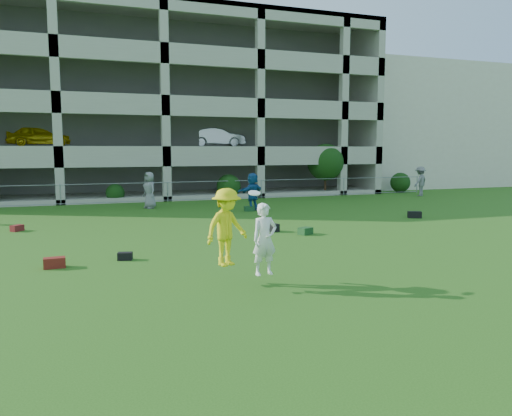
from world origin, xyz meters
name	(u,v)px	position (x,y,z in m)	size (l,w,h in m)	color
ground	(303,278)	(0.00, 0.00, 0.00)	(100.00, 100.00, 0.00)	#235114
stucco_building	(401,128)	(23.00, 28.00, 5.00)	(16.00, 14.00, 10.00)	beige
bystander_c	(150,190)	(-1.50, 15.87, 0.97)	(0.95, 0.62, 1.94)	gray
bystander_d	(252,192)	(3.30, 13.06, 0.97)	(1.79, 0.57, 1.94)	#1F5091
bystander_f	(420,181)	(16.54, 16.80, 0.99)	(1.28, 0.73, 1.98)	slate
bag_red_a	(54,263)	(-5.77, 3.20, 0.14)	(0.55, 0.30, 0.28)	#5A200F
bag_black_b	(125,256)	(-3.91, 3.54, 0.11)	(0.40, 0.25, 0.22)	black
bag_green_c	(305,231)	(2.76, 5.66, 0.13)	(0.50, 0.35, 0.26)	#163C17
crate_d	(273,228)	(1.88, 6.65, 0.15)	(0.35, 0.35, 0.30)	black
bag_black_e	(415,215)	(9.39, 7.98, 0.15)	(0.60, 0.30, 0.30)	black
bag_red_f	(17,228)	(-7.35, 10.09, 0.12)	(0.45, 0.28, 0.24)	#580F1C
bag_green_g	(249,209)	(3.08, 12.92, 0.12)	(0.50, 0.30, 0.25)	#153A1D
frisbee_contest	(234,229)	(-1.78, -0.05, 1.31)	(1.61, 1.60, 1.88)	yellow
parking_garage	(146,110)	(-0.01, 27.70, 6.01)	(30.00, 14.00, 12.00)	#9E998C
fence	(168,191)	(0.00, 19.00, 0.61)	(36.06, 0.06, 1.20)	gray
shrub_row	(237,174)	(4.59, 19.70, 1.51)	(34.38, 2.52, 3.50)	#163D11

